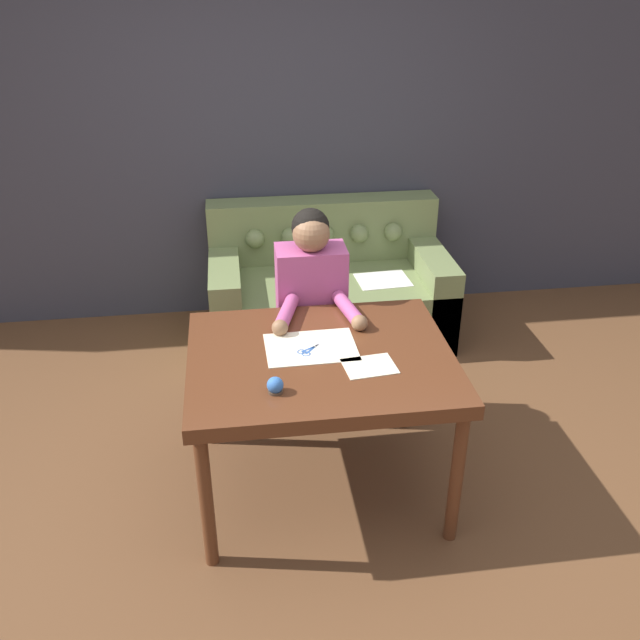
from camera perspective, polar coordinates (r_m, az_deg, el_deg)
ground_plane at (r=3.55m, az=-1.59°, el=-13.75°), size 16.00×16.00×0.00m
wall_back at (r=4.79m, az=-4.61°, el=15.31°), size 8.00×0.06×2.60m
dining_table at (r=3.13m, az=0.06°, el=-4.14°), size 1.21×0.98×0.77m
couch at (r=4.74m, az=0.67°, el=2.53°), size 1.61×0.89×0.88m
person at (r=3.69m, az=-0.72°, el=0.03°), size 0.47×0.59×1.25m
pattern_paper_main at (r=3.14m, az=-0.78°, el=-2.31°), size 0.43×0.31×0.00m
pattern_paper_offcut at (r=3.01m, az=4.19°, el=-3.90°), size 0.24×0.20×0.00m
scissors at (r=3.13m, az=-0.78°, el=-2.48°), size 0.19×0.18×0.01m
pin_cushion at (r=2.82m, az=-3.79°, el=-5.54°), size 0.07×0.07×0.07m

